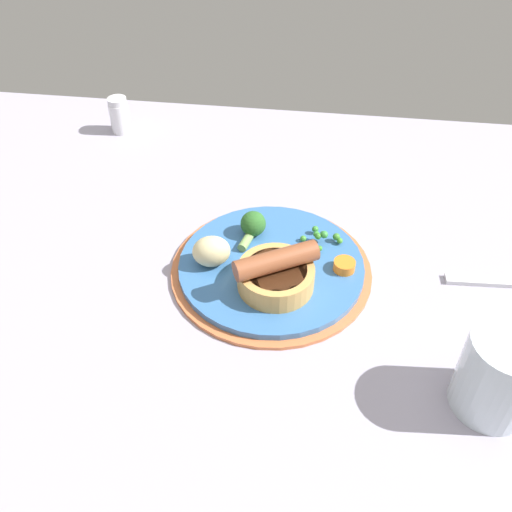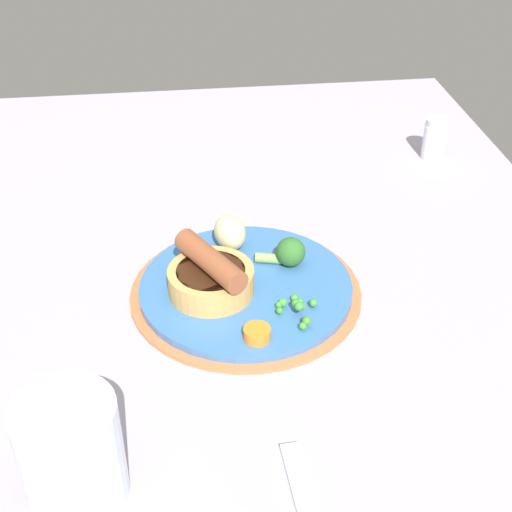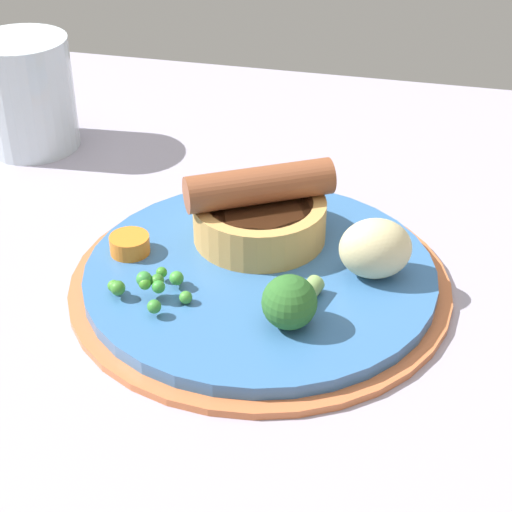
# 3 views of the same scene
# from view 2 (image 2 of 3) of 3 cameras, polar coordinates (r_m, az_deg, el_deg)

# --- Properties ---
(dining_table) EXTENTS (1.10, 0.80, 0.03)m
(dining_table) POSITION_cam_2_polar(r_m,az_deg,el_deg) (0.83, 0.01, -1.73)
(dining_table) COLOR #9E99AD
(dining_table) RESTS_ON ground
(dinner_plate) EXTENTS (0.25, 0.25, 0.01)m
(dinner_plate) POSITION_cam_2_polar(r_m,az_deg,el_deg) (0.78, -0.82, -2.71)
(dinner_plate) COLOR #CC6B3D
(dinner_plate) RESTS_ON dining_table
(sausage_pudding) EXTENTS (0.10, 0.09, 0.05)m
(sausage_pudding) POSITION_cam_2_polar(r_m,az_deg,el_deg) (0.75, -3.63, -1.64)
(sausage_pudding) COLOR tan
(sausage_pudding) RESTS_ON dinner_plate
(pea_pile) EXTENTS (0.06, 0.04, 0.02)m
(pea_pile) POSITION_cam_2_polar(r_m,az_deg,el_deg) (0.73, 3.31, -4.12)
(pea_pile) COLOR green
(pea_pile) RESTS_ON dinner_plate
(broccoli_floret_near) EXTENTS (0.03, 0.06, 0.03)m
(broccoli_floret_near) POSITION_cam_2_polar(r_m,az_deg,el_deg) (0.80, 2.61, 0.28)
(broccoli_floret_near) COLOR #2D6628
(broccoli_floret_near) RESTS_ON dinner_plate
(potato_chunk_0) EXTENTS (0.05, 0.05, 0.04)m
(potato_chunk_0) POSITION_cam_2_polar(r_m,az_deg,el_deg) (0.82, -2.11, 1.91)
(potato_chunk_0) COLOR beige
(potato_chunk_0) RESTS_ON dinner_plate
(carrot_slice_2) EXTENTS (0.03, 0.03, 0.01)m
(carrot_slice_2) POSITION_cam_2_polar(r_m,az_deg,el_deg) (0.70, 0.08, -6.22)
(carrot_slice_2) COLOR orange
(carrot_slice_2) RESTS_ON dinner_plate
(drinking_glass) EXTENTS (0.08, 0.08, 0.10)m
(drinking_glass) POSITION_cam_2_polar(r_m,az_deg,el_deg) (0.58, -14.56, -14.96)
(drinking_glass) COLOR silver
(drinking_glass) RESTS_ON dining_table
(salt_shaker) EXTENTS (0.03, 0.03, 0.06)m
(salt_shaker) POSITION_cam_2_polar(r_m,az_deg,el_deg) (1.08, 14.09, 9.08)
(salt_shaker) COLOR silver
(salt_shaker) RESTS_ON dining_table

